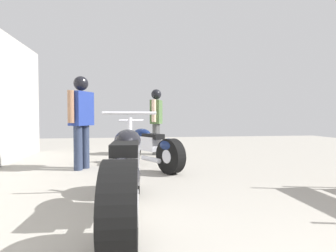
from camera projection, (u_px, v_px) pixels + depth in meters
The scene contains 5 objects.
ground_plane at pixel (181, 182), 3.93m from camera, with size 17.60×17.60×0.00m, color #9E998E.
motorcycle_maroon_cruiser at pixel (126, 173), 2.54m from camera, with size 0.66×2.24×1.04m.
motorcycle_black_naked at pixel (149, 148), 5.02m from camera, with size 1.16×1.79×0.92m.
mechanic_in_blue at pixel (81, 114), 4.90m from camera, with size 0.43×0.65×1.73m.
mechanic_with_helmet at pixel (156, 116), 6.85m from camera, with size 0.37×0.66×1.69m.
Camera 1 is at (-0.75, -0.16, 0.97)m, focal length 28.22 mm.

